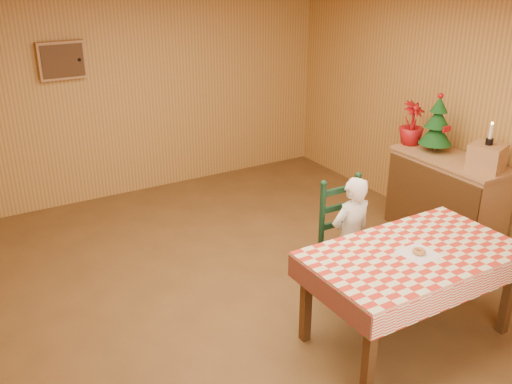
# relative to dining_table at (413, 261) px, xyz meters

# --- Properties ---
(ground) EXTENTS (6.00, 6.00, 0.00)m
(ground) POSITION_rel_dining_table_xyz_m (-0.66, 1.04, -0.69)
(ground) COLOR brown
(ground) RESTS_ON ground
(cabin_walls) EXTENTS (5.10, 6.05, 2.65)m
(cabin_walls) POSITION_rel_dining_table_xyz_m (-0.66, 1.57, 1.14)
(cabin_walls) COLOR #BE8B44
(cabin_walls) RESTS_ON ground
(dining_table) EXTENTS (1.66, 0.96, 0.77)m
(dining_table) POSITION_rel_dining_table_xyz_m (0.00, 0.00, 0.00)
(dining_table) COLOR #4A2B13
(dining_table) RESTS_ON ground
(ladder_chair) EXTENTS (0.44, 0.40, 1.08)m
(ladder_chair) POSITION_rel_dining_table_xyz_m (0.00, 0.79, -0.18)
(ladder_chair) COLOR black
(ladder_chair) RESTS_ON ground
(seated_child) EXTENTS (0.41, 0.27, 1.12)m
(seated_child) POSITION_rel_dining_table_xyz_m (-0.00, 0.73, -0.13)
(seated_child) COLOR white
(seated_child) RESTS_ON ground
(napkin) EXTENTS (0.27, 0.27, 0.00)m
(napkin) POSITION_rel_dining_table_xyz_m (-0.00, -0.05, 0.08)
(napkin) COLOR white
(napkin) RESTS_ON dining_table
(donut) EXTENTS (0.11, 0.11, 0.03)m
(donut) POSITION_rel_dining_table_xyz_m (-0.00, -0.05, 0.10)
(donut) COLOR #BD7C44
(donut) RESTS_ON napkin
(shelf_unit) EXTENTS (0.54, 1.24, 0.93)m
(shelf_unit) POSITION_rel_dining_table_xyz_m (1.55, 1.04, -0.22)
(shelf_unit) COLOR #B48250
(shelf_unit) RESTS_ON ground
(crate) EXTENTS (0.38, 0.38, 0.25)m
(crate) POSITION_rel_dining_table_xyz_m (1.55, 0.64, 0.37)
(crate) COLOR #B48250
(crate) RESTS_ON shelf_unit
(christmas_tree) EXTENTS (0.34, 0.34, 0.62)m
(christmas_tree) POSITION_rel_dining_table_xyz_m (1.55, 1.29, 0.52)
(christmas_tree) COLOR #4A2B13
(christmas_tree) RESTS_ON shelf_unit
(flower_arrangement) EXTENTS (0.28, 0.28, 0.47)m
(flower_arrangement) POSITION_rel_dining_table_xyz_m (1.50, 1.59, 0.48)
(flower_arrangement) COLOR maroon
(flower_arrangement) RESTS_ON shelf_unit
(candle_set) EXTENTS (0.07, 0.07, 0.22)m
(candle_set) POSITION_rel_dining_table_xyz_m (1.55, 0.64, 0.56)
(candle_set) COLOR black
(candle_set) RESTS_ON crate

